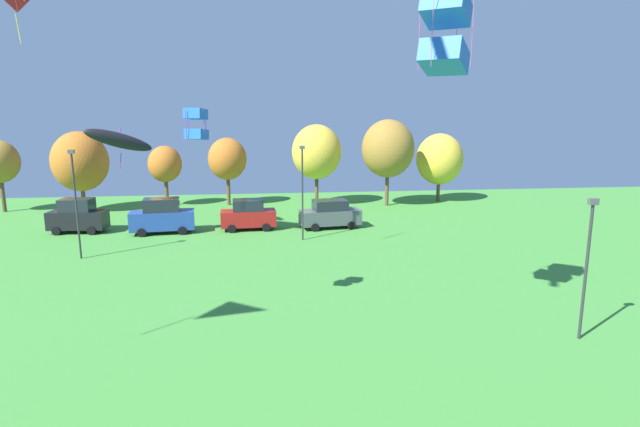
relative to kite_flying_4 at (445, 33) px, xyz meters
name	(u,v)px	position (x,y,z in m)	size (l,w,h in m)	color
kite_flying_4	(445,33)	(0.00, 0.00, 0.00)	(2.28, 2.33, 3.01)	blue
kite_flying_5	(15,0)	(-22.47, 17.81, 4.36)	(1.34, 1.38, 3.80)	red
kite_flying_6	(119,140)	(-16.47, 17.11, -4.66)	(4.58, 3.16, 3.14)	black
kite_flying_8	(196,124)	(-9.39, 1.78, -3.34)	(0.95, 0.97, 1.26)	blue
parked_car_leftmost	(78,216)	(-20.75, 20.28, -10.50)	(4.26, 2.19, 2.61)	black
parked_car_second_from_left	(162,216)	(-14.33, 19.26, -10.47)	(4.84, 2.38, 2.68)	#234299
parked_car_third_from_left	(248,215)	(-7.92, 19.70, -10.59)	(4.31, 2.19, 2.39)	maroon
parked_car_rightmost_in_row	(330,214)	(-1.51, 19.55, -10.65)	(4.92, 2.56, 2.25)	#4C5156
light_post_0	(302,188)	(-3.99, 15.94, -8.00)	(0.36, 0.20, 6.72)	#2D2D33
light_post_1	(76,199)	(-18.14, 12.86, -7.98)	(0.36, 0.20, 6.75)	#2D2D33
light_post_2	(587,261)	(5.60, -1.46, -8.53)	(0.36, 0.20, 5.68)	#2D2D33
treeline_tree_1	(80,162)	(-23.24, 29.13, -7.12)	(4.97, 4.97, 7.38)	brown
treeline_tree_2	(165,164)	(-16.12, 31.28, -7.66)	(3.22, 3.22, 5.90)	brown
treeline_tree_3	(227,159)	(-10.10, 31.12, -7.20)	(3.76, 3.76, 6.65)	brown
treeline_tree_4	(317,152)	(-1.39, 30.04, -6.51)	(4.84, 4.84, 7.93)	brown
treeline_tree_5	(388,149)	(5.46, 28.86, -6.16)	(5.10, 5.10, 8.42)	brown
treeline_tree_6	(440,159)	(11.43, 30.81, -7.41)	(4.76, 4.76, 6.98)	brown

